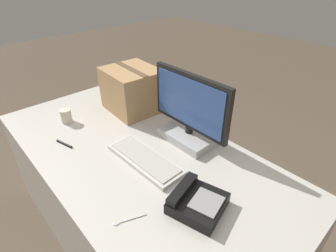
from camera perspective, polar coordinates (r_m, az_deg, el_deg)
ground_plane at (r=1.97m, az=-5.62°, el=-22.54°), size 12.00×12.00×0.00m
office_desk at (r=1.68m, az=-6.29°, el=-15.25°), size 1.80×0.90×0.74m
monitor at (r=1.43m, az=4.71°, el=2.26°), size 0.51×0.21×0.39m
keyboard at (r=1.35m, az=-5.08°, el=-7.18°), size 0.44×0.17×0.03m
desk_phone at (r=1.12m, az=6.21°, el=-16.06°), size 0.25×0.25×0.08m
paper_cup_left at (r=1.76m, az=-21.29°, el=2.07°), size 0.07×0.07×0.09m
spoon at (r=1.11m, az=-9.33°, el=-19.66°), size 0.06×0.13×0.00m
cardboard_box at (r=1.78m, az=-7.73°, el=7.86°), size 0.36×0.33×0.29m
pen_marker at (r=1.57m, az=-21.65°, el=-3.60°), size 0.12×0.04×0.01m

